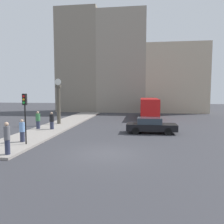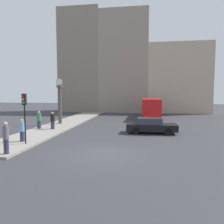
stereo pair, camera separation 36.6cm
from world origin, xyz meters
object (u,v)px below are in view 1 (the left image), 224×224
bus_distant (149,107)px  traffic_light_near (25,108)px  street_clock (59,102)px  pedestrian_green_hoodie (38,120)px  pedestrian_grey_jacket (7,138)px  pedestrian_blue_stripe (22,131)px  pedestrian_black_jacket (52,121)px  sedan_car (151,125)px

bus_distant → traffic_light_near: (-8.81, -17.92, 1.01)m
bus_distant → street_clock: (-10.21, -8.33, 0.94)m
traffic_light_near → pedestrian_green_hoodie: traffic_light_near is taller
bus_distant → pedestrian_grey_jacket: (-8.56, -20.38, -0.50)m
street_clock → pedestrian_blue_stripe: 9.15m
pedestrian_black_jacket → pedestrian_blue_stripe: bearing=-89.1°
traffic_light_near → pedestrian_grey_jacket: 2.90m
street_clock → pedestrian_green_hoodie: 3.93m
traffic_light_near → sedan_car: bearing=34.8°
pedestrian_blue_stripe → pedestrian_green_hoodie: size_ratio=0.94×
sedan_car → pedestrian_blue_stripe: size_ratio=2.76×
sedan_car → pedestrian_green_hoodie: size_ratio=2.61×
bus_distant → pedestrian_blue_stripe: (-9.42, -17.30, -0.65)m
pedestrian_grey_jacket → sedan_car: bearing=45.4°
bus_distant → traffic_light_near: size_ratio=2.72×
traffic_light_near → pedestrian_black_jacket: (-0.70, 5.99, -1.65)m
pedestrian_grey_jacket → pedestrian_green_hoodie: 8.83m
traffic_light_near → pedestrian_green_hoodie: size_ratio=2.01×
bus_distant → traffic_light_near: 19.99m
pedestrian_green_hoodie → pedestrian_grey_jacket: bearing=-74.4°
pedestrian_blue_stripe → bus_distant: bearing=61.4°
sedan_car → pedestrian_black_jacket: (-9.26, 0.03, 0.25)m
pedestrian_blue_stripe → street_clock: bearing=95.0°
sedan_car → bus_distant: bearing=88.8°
sedan_car → pedestrian_grey_jacket: bearing=-134.6°
sedan_car → pedestrian_green_hoodie: pedestrian_green_hoodie is taller
traffic_light_near → pedestrian_blue_stripe: 1.87m
pedestrian_grey_jacket → pedestrian_blue_stripe: (-0.87, 3.07, -0.15)m
street_clock → pedestrian_blue_stripe: bearing=-85.0°
street_clock → pedestrian_blue_stripe: street_clock is taller
pedestrian_blue_stripe → pedestrian_green_hoodie: bearing=105.5°
bus_distant → pedestrian_blue_stripe: size_ratio=5.79×
pedestrian_blue_stripe → traffic_light_near: bearing=-45.4°
street_clock → pedestrian_grey_jacket: bearing=-82.2°
bus_distant → pedestrian_green_hoodie: bus_distant is taller
pedestrian_black_jacket → traffic_light_near: bearing=-83.4°
sedan_car → bus_distant: (0.25, 11.96, 0.89)m
traffic_light_near → pedestrian_black_jacket: bearing=96.6°
pedestrian_grey_jacket → pedestrian_blue_stripe: 3.20m
bus_distant → pedestrian_grey_jacket: 22.10m
bus_distant → pedestrian_blue_stripe: 19.71m
sedan_car → traffic_light_near: traffic_light_near is taller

